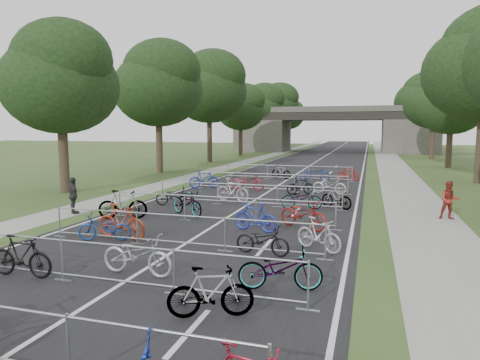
% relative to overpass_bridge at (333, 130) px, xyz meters
% --- Properties ---
extents(road, '(11.00, 140.00, 0.01)m').
position_rel_overpass_bridge_xyz_m(road, '(0.00, -15.00, -3.53)').
color(road, black).
rests_on(road, ground).
extents(sidewalk_right, '(3.00, 140.00, 0.01)m').
position_rel_overpass_bridge_xyz_m(sidewalk_right, '(8.00, -15.00, -3.53)').
color(sidewalk_right, gray).
rests_on(sidewalk_right, ground).
extents(sidewalk_left, '(2.00, 140.00, 0.01)m').
position_rel_overpass_bridge_xyz_m(sidewalk_left, '(-7.50, -15.00, -3.53)').
color(sidewalk_left, gray).
rests_on(sidewalk_left, ground).
extents(lane_markings, '(0.12, 140.00, 0.00)m').
position_rel_overpass_bridge_xyz_m(lane_markings, '(0.00, -15.00, -3.53)').
color(lane_markings, silver).
rests_on(lane_markings, ground).
extents(overpass_bridge, '(31.00, 8.00, 7.05)m').
position_rel_overpass_bridge_xyz_m(overpass_bridge, '(0.00, 0.00, 0.00)').
color(overpass_bridge, '#4B4A43').
rests_on(overpass_bridge, ground).
extents(tree_left_0, '(6.72, 6.72, 10.25)m').
position_rel_overpass_bridge_xyz_m(tree_left_0, '(-11.39, -49.07, 2.96)').
color(tree_left_0, '#33261C').
rests_on(tree_left_0, ground).
extents(tree_left_1, '(7.56, 7.56, 11.53)m').
position_rel_overpass_bridge_xyz_m(tree_left_1, '(-11.39, -37.07, 3.77)').
color(tree_left_1, '#33261C').
rests_on(tree_left_1, ground).
extents(tree_left_2, '(8.40, 8.40, 12.81)m').
position_rel_overpass_bridge_xyz_m(tree_left_2, '(-11.39, -25.07, 4.58)').
color(tree_left_2, '#33261C').
rests_on(tree_left_2, ground).
extents(tree_right_2, '(6.16, 6.16, 9.39)m').
position_rel_overpass_bridge_xyz_m(tree_right_2, '(13.11, -25.07, 2.41)').
color(tree_right_2, '#33261C').
rests_on(tree_right_2, ground).
extents(tree_left_3, '(6.72, 6.72, 10.25)m').
position_rel_overpass_bridge_xyz_m(tree_left_3, '(-11.39, -13.07, 2.96)').
color(tree_left_3, '#33261C').
rests_on(tree_left_3, ground).
extents(tree_right_3, '(7.17, 7.17, 10.93)m').
position_rel_overpass_bridge_xyz_m(tree_right_3, '(13.11, -13.07, 3.39)').
color(tree_right_3, '#33261C').
rests_on(tree_right_3, ground).
extents(tree_left_4, '(7.56, 7.56, 11.53)m').
position_rel_overpass_bridge_xyz_m(tree_left_4, '(-11.39, -1.07, 3.77)').
color(tree_left_4, '#33261C').
rests_on(tree_left_4, ground).
extents(tree_right_4, '(8.18, 8.18, 12.47)m').
position_rel_overpass_bridge_xyz_m(tree_right_4, '(13.11, -1.07, 4.37)').
color(tree_right_4, '#33261C').
rests_on(tree_right_4, ground).
extents(tree_left_5, '(8.40, 8.40, 12.81)m').
position_rel_overpass_bridge_xyz_m(tree_left_5, '(-11.39, 10.93, 4.58)').
color(tree_left_5, '#33261C').
rests_on(tree_left_5, ground).
extents(tree_right_5, '(6.16, 6.16, 9.39)m').
position_rel_overpass_bridge_xyz_m(tree_right_5, '(13.11, 10.93, 2.41)').
color(tree_right_5, '#33261C').
rests_on(tree_right_5, ground).
extents(tree_left_6, '(6.72, 6.72, 10.25)m').
position_rel_overpass_bridge_xyz_m(tree_left_6, '(-11.39, 22.93, 2.96)').
color(tree_left_6, '#33261C').
rests_on(tree_left_6, ground).
extents(tree_right_6, '(7.17, 7.17, 10.93)m').
position_rel_overpass_bridge_xyz_m(tree_right_6, '(13.11, 22.93, 3.39)').
color(tree_right_6, '#33261C').
rests_on(tree_right_6, ground).
extents(barrier_row_1, '(9.70, 0.08, 1.10)m').
position_rel_overpass_bridge_xyz_m(barrier_row_1, '(0.00, -61.40, -2.99)').
color(barrier_row_1, '#96999E').
rests_on(barrier_row_1, ground).
extents(barrier_row_2, '(9.70, 0.08, 1.10)m').
position_rel_overpass_bridge_xyz_m(barrier_row_2, '(0.00, -57.80, -2.99)').
color(barrier_row_2, '#96999E').
rests_on(barrier_row_2, ground).
extents(barrier_row_3, '(9.70, 0.08, 1.10)m').
position_rel_overpass_bridge_xyz_m(barrier_row_3, '(0.00, -54.00, -2.99)').
color(barrier_row_3, '#96999E').
rests_on(barrier_row_3, ground).
extents(barrier_row_4, '(9.70, 0.08, 1.10)m').
position_rel_overpass_bridge_xyz_m(barrier_row_4, '(0.00, -50.00, -2.99)').
color(barrier_row_4, '#96999E').
rests_on(barrier_row_4, ground).
extents(barrier_row_5, '(9.70, 0.08, 1.10)m').
position_rel_overpass_bridge_xyz_m(barrier_row_5, '(0.00, -45.00, -2.99)').
color(barrier_row_5, '#96999E').
rests_on(barrier_row_5, ground).
extents(barrier_row_6, '(9.70, 0.08, 1.10)m').
position_rel_overpass_bridge_xyz_m(barrier_row_6, '(0.00, -39.00, -2.99)').
color(barrier_row_6, '#96999E').
rests_on(barrier_row_6, ground).
extents(bike_4, '(1.84, 0.57, 1.10)m').
position_rel_overpass_bridge_xyz_m(bike_4, '(-2.72, -61.48, -2.99)').
color(bike_4, black).
rests_on(bike_4, ground).
extents(bike_5, '(2.07, 0.81, 1.07)m').
position_rel_overpass_bridge_xyz_m(bike_5, '(0.04, -60.47, -3.00)').
color(bike_5, '#A8AAB0').
rests_on(bike_5, ground).
extents(bike_6, '(1.82, 1.14, 1.06)m').
position_rel_overpass_bridge_xyz_m(bike_6, '(2.77, -62.29, -3.00)').
color(bike_6, '#96999E').
rests_on(bike_6, ground).
extents(bike_7, '(2.10, 1.14, 1.05)m').
position_rel_overpass_bridge_xyz_m(bike_7, '(3.81, -60.42, -3.01)').
color(bike_7, '#96999E').
rests_on(bike_7, ground).
extents(bike_8, '(1.87, 1.15, 0.93)m').
position_rel_overpass_bridge_xyz_m(bike_8, '(-2.79, -57.80, -3.07)').
color(bike_8, navy).
rests_on(bike_8, ground).
extents(bike_9, '(2.07, 0.83, 1.21)m').
position_rel_overpass_bridge_xyz_m(bike_9, '(-2.39, -57.39, -2.93)').
color(bike_9, '#9E3117').
rests_on(bike_9, ground).
extents(bike_10, '(1.78, 0.82, 0.90)m').
position_rel_overpass_bridge_xyz_m(bike_10, '(2.73, -57.79, -3.08)').
color(bike_10, black).
rests_on(bike_10, ground).
extents(bike_11, '(1.72, 1.34, 1.04)m').
position_rel_overpass_bridge_xyz_m(bike_11, '(4.30, -56.90, -3.01)').
color(bike_11, '#B5B5BD').
rests_on(bike_11, ground).
extents(bike_12, '(2.10, 1.25, 1.22)m').
position_rel_overpass_bridge_xyz_m(bike_12, '(-4.12, -54.53, -2.92)').
color(bike_12, '#96999E').
rests_on(bike_12, ground).
extents(bike_13, '(2.20, 1.76, 1.12)m').
position_rel_overpass_bridge_xyz_m(bike_13, '(-1.82, -53.08, -2.97)').
color(bike_13, '#96999E').
rests_on(bike_13, ground).
extents(bike_14, '(1.86, 0.97, 1.08)m').
position_rel_overpass_bridge_xyz_m(bike_14, '(1.77, -55.03, -2.99)').
color(bike_14, '#1D2DA0').
rests_on(bike_14, ground).
extents(bike_15, '(2.23, 1.73, 1.13)m').
position_rel_overpass_bridge_xyz_m(bike_15, '(3.40, -54.09, -2.97)').
color(bike_15, maroon).
rests_on(bike_15, ground).
extents(bike_16, '(1.90, 1.16, 0.94)m').
position_rel_overpass_bridge_xyz_m(bike_16, '(-3.46, -50.99, -3.06)').
color(bike_16, black).
rests_on(bike_16, ground).
extents(bike_17, '(2.08, 1.18, 1.21)m').
position_rel_overpass_bridge_xyz_m(bike_17, '(-0.97, -49.24, -2.93)').
color(bike_17, '#9D9DA4').
rests_on(bike_17, ground).
extents(bike_18, '(1.95, 0.87, 0.99)m').
position_rel_overpass_bridge_xyz_m(bike_18, '(2.73, -50.14, -3.04)').
color(bike_18, '#96999E').
rests_on(bike_18, ground).
extents(bike_19, '(1.69, 1.29, 1.02)m').
position_rel_overpass_bridge_xyz_m(bike_19, '(4.30, -49.57, -3.03)').
color(bike_19, '#96999E').
rests_on(bike_19, ground).
extents(bike_20, '(1.92, 1.30, 1.13)m').
position_rel_overpass_bridge_xyz_m(bike_20, '(-4.30, -44.91, -2.97)').
color(bike_20, navy).
rests_on(bike_20, ground).
extents(bike_21, '(2.06, 0.76, 1.07)m').
position_rel_overpass_bridge_xyz_m(bike_21, '(-1.35, -45.08, -3.00)').
color(bike_21, maroon).
rests_on(bike_21, ground).
extents(bike_22, '(1.66, 1.27, 1.00)m').
position_rel_overpass_bridge_xyz_m(bike_22, '(1.99, -45.80, -3.03)').
color(bike_22, black).
rests_on(bike_22, ground).
extents(bike_23, '(2.04, 1.02, 1.02)m').
position_rel_overpass_bridge_xyz_m(bike_23, '(3.56, -45.00, -3.02)').
color(bike_23, '#AFB0B8').
rests_on(bike_23, ground).
extents(bike_25, '(1.79, 1.19, 1.05)m').
position_rel_overpass_bridge_xyz_m(bike_25, '(-0.57, -38.65, -3.01)').
color(bike_25, '#96999E').
rests_on(bike_25, ground).
extents(bike_26, '(2.21, 1.04, 1.12)m').
position_rel_overpass_bridge_xyz_m(bike_26, '(2.01, -39.30, -2.98)').
color(bike_26, navy).
rests_on(bike_26, ground).
extents(bike_27, '(1.73, 1.05, 1.00)m').
position_rel_overpass_bridge_xyz_m(bike_27, '(4.30, -38.23, -3.03)').
color(bike_27, maroon).
rests_on(bike_27, ground).
extents(pedestrian_b, '(0.80, 0.63, 1.61)m').
position_rel_overpass_bridge_xyz_m(pedestrian_b, '(9.00, -50.63, -2.73)').
color(pedestrian_b, maroon).
rests_on(pedestrian_b, ground).
extents(pedestrian_c, '(1.00, 0.91, 1.64)m').
position_rel_overpass_bridge_xyz_m(pedestrian_c, '(-6.80, -54.23, -2.72)').
color(pedestrian_c, '#252527').
rests_on(pedestrian_c, ground).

